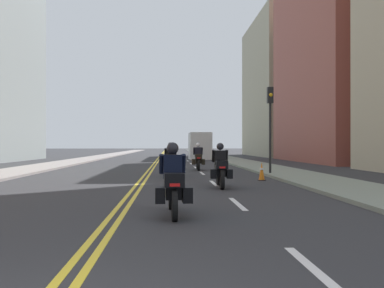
# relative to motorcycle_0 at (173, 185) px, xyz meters

# --- Properties ---
(ground_plane) EXTENTS (264.00, 264.00, 0.00)m
(ground_plane) POSITION_rel_motorcycle_0_xyz_m (-1.21, 41.82, -0.65)
(ground_plane) COLOR #2E2E31
(sidewalk_left) EXTENTS (2.96, 144.00, 0.12)m
(sidewalk_left) POSITION_rel_motorcycle_0_xyz_m (-8.46, 41.82, -0.59)
(sidewalk_left) COLOR gray
(sidewalk_left) RESTS_ON ground
(sidewalk_right) EXTENTS (2.96, 144.00, 0.12)m
(sidewalk_right) POSITION_rel_motorcycle_0_xyz_m (6.05, 41.82, -0.59)
(sidewalk_right) COLOR gray
(sidewalk_right) RESTS_ON ground
(centreline_yellow_inner) EXTENTS (0.12, 132.00, 0.01)m
(centreline_yellow_inner) POSITION_rel_motorcycle_0_xyz_m (-1.33, 41.82, -0.65)
(centreline_yellow_inner) COLOR yellow
(centreline_yellow_inner) RESTS_ON ground
(centreline_yellow_outer) EXTENTS (0.12, 132.00, 0.01)m
(centreline_yellow_outer) POSITION_rel_motorcycle_0_xyz_m (-1.09, 41.82, -0.65)
(centreline_yellow_outer) COLOR yellow
(centreline_yellow_outer) RESTS_ON ground
(lane_dashes_white) EXTENTS (0.14, 56.40, 0.01)m
(lane_dashes_white) POSITION_rel_motorcycle_0_xyz_m (1.68, 22.82, -0.65)
(lane_dashes_white) COLOR silver
(lane_dashes_white) RESTS_ON ground
(building_right_1) EXTENTS (7.92, 17.95, 19.90)m
(building_right_1) POSITION_rel_motorcycle_0_xyz_m (15.39, 29.17, 9.30)
(building_right_1) COLOR brown
(building_right_1) RESTS_ON ground
(building_right_2) EXTENTS (7.44, 18.58, 18.47)m
(building_right_2) POSITION_rel_motorcycle_0_xyz_m (15.14, 49.47, 8.58)
(building_right_2) COLOR #A6A185
(building_right_2) RESTS_ON ground
(motorcycle_0) EXTENTS (0.78, 2.24, 1.58)m
(motorcycle_0) POSITION_rel_motorcycle_0_xyz_m (0.00, 0.00, 0.00)
(motorcycle_0) COLOR black
(motorcycle_0) RESTS_ON ground
(motorcycle_1) EXTENTS (0.77, 2.27, 1.59)m
(motorcycle_1) POSITION_rel_motorcycle_0_xyz_m (1.74, 6.06, -0.00)
(motorcycle_1) COLOR black
(motorcycle_1) RESTS_ON ground
(motorcycle_2) EXTENTS (0.77, 2.29, 1.64)m
(motorcycle_2) POSITION_rel_motorcycle_0_xyz_m (-0.02, 11.36, 0.01)
(motorcycle_2) COLOR black
(motorcycle_2) RESTS_ON ground
(motorcycle_3) EXTENTS (0.77, 2.19, 1.65)m
(motorcycle_3) POSITION_rel_motorcycle_0_xyz_m (1.66, 16.66, 0.01)
(motorcycle_3) COLOR black
(motorcycle_3) RESTS_ON ground
(traffic_cone_0) EXTENTS (0.31, 0.31, 0.78)m
(traffic_cone_0) POSITION_rel_motorcycle_0_xyz_m (3.87, 9.04, -0.26)
(traffic_cone_0) COLOR black
(traffic_cone_0) RESTS_ON ground
(traffic_light_near) EXTENTS (0.28, 0.38, 4.41)m
(traffic_light_near) POSITION_rel_motorcycle_0_xyz_m (4.97, 12.17, 2.41)
(traffic_light_near) COLOR black
(traffic_light_near) RESTS_ON ground
(parked_truck) EXTENTS (2.20, 6.50, 2.80)m
(parked_truck) POSITION_rel_motorcycle_0_xyz_m (3.17, 37.31, 0.62)
(parked_truck) COLOR silver
(parked_truck) RESTS_ON ground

